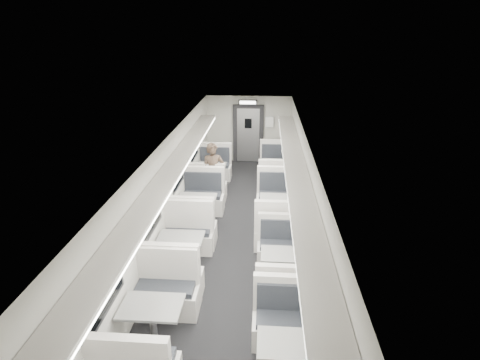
# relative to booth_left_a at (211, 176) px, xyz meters

# --- Properties ---
(room) EXTENTS (3.24, 12.24, 2.64)m
(room) POSITION_rel_booth_left_a_xyz_m (1.00, -3.36, 0.81)
(room) COLOR black
(room) RESTS_ON ground
(booth_left_a) EXTENTS (1.07, 2.17, 1.16)m
(booth_left_a) POSITION_rel_booth_left_a_xyz_m (0.00, 0.00, 0.00)
(booth_left_a) COLOR #BAB5AF
(booth_left_a) RESTS_ON room
(booth_left_b) EXTENTS (1.11, 2.26, 1.21)m
(booth_left_b) POSITION_rel_booth_left_a_xyz_m (0.00, -2.43, 0.02)
(booth_left_b) COLOR #BAB5AF
(booth_left_b) RESTS_ON room
(booth_left_c) EXTENTS (1.08, 2.20, 1.17)m
(booth_left_c) POSITION_rel_booth_left_a_xyz_m (0.00, -4.26, 0.00)
(booth_left_c) COLOR #BAB5AF
(booth_left_c) RESTS_ON room
(booth_left_d) EXTENTS (1.10, 2.24, 1.20)m
(booth_left_d) POSITION_rel_booth_left_a_xyz_m (0.00, -6.24, 0.01)
(booth_left_d) COLOR #BAB5AF
(booth_left_d) RESTS_ON room
(booth_right_a) EXTENTS (1.09, 2.21, 1.18)m
(booth_right_a) POSITION_rel_booth_left_a_xyz_m (2.00, 0.38, 0.01)
(booth_right_a) COLOR #BAB5AF
(booth_right_a) RESTS_ON room
(booth_right_b) EXTENTS (1.14, 2.31, 1.23)m
(booth_right_b) POSITION_rel_booth_left_a_xyz_m (2.00, -2.38, 0.02)
(booth_right_b) COLOR #BAB5AF
(booth_right_b) RESTS_ON room
(booth_right_c) EXTENTS (0.97, 1.97, 1.06)m
(booth_right_c) POSITION_rel_booth_left_a_xyz_m (2.00, -4.57, -0.04)
(booth_right_c) COLOR #BAB5AF
(booth_right_c) RESTS_ON room
(passenger) EXTENTS (0.71, 0.55, 1.73)m
(passenger) POSITION_rel_booth_left_a_xyz_m (0.21, -1.00, 0.47)
(passenger) COLOR black
(passenger) RESTS_ON room
(window_a) EXTENTS (0.02, 1.18, 0.84)m
(window_a) POSITION_rel_booth_left_a_xyz_m (-0.49, 0.04, 0.96)
(window_a) COLOR black
(window_a) RESTS_ON room
(window_b) EXTENTS (0.02, 1.18, 0.84)m
(window_b) POSITION_rel_booth_left_a_xyz_m (-0.49, -2.16, 0.96)
(window_b) COLOR black
(window_b) RESTS_ON room
(window_c) EXTENTS (0.02, 1.18, 0.84)m
(window_c) POSITION_rel_booth_left_a_xyz_m (-0.49, -4.36, 0.96)
(window_c) COLOR black
(window_c) RESTS_ON room
(window_d) EXTENTS (0.02, 1.18, 0.84)m
(window_d) POSITION_rel_booth_left_a_xyz_m (-0.49, -6.56, 0.96)
(window_d) COLOR black
(window_d) RESTS_ON room
(luggage_rack_left) EXTENTS (0.46, 10.40, 0.09)m
(luggage_rack_left) POSITION_rel_booth_left_a_xyz_m (-0.24, -3.66, 1.53)
(luggage_rack_left) COLOR #BAB5AF
(luggage_rack_left) RESTS_ON room
(luggage_rack_right) EXTENTS (0.46, 10.40, 0.09)m
(luggage_rack_right) POSITION_rel_booth_left_a_xyz_m (2.24, -3.66, 1.53)
(luggage_rack_right) COLOR #BAB5AF
(luggage_rack_right) RESTS_ON room
(vestibule_door) EXTENTS (1.10, 0.13, 2.10)m
(vestibule_door) POSITION_rel_booth_left_a_xyz_m (1.00, 2.58, 0.65)
(vestibule_door) COLOR black
(vestibule_door) RESTS_ON room
(exit_sign) EXTENTS (0.62, 0.12, 0.16)m
(exit_sign) POSITION_rel_booth_left_a_xyz_m (1.00, 2.09, 1.89)
(exit_sign) COLOR black
(exit_sign) RESTS_ON room
(wall_notice) EXTENTS (0.32, 0.02, 0.40)m
(wall_notice) POSITION_rel_booth_left_a_xyz_m (1.75, 2.56, 1.11)
(wall_notice) COLOR white
(wall_notice) RESTS_ON room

